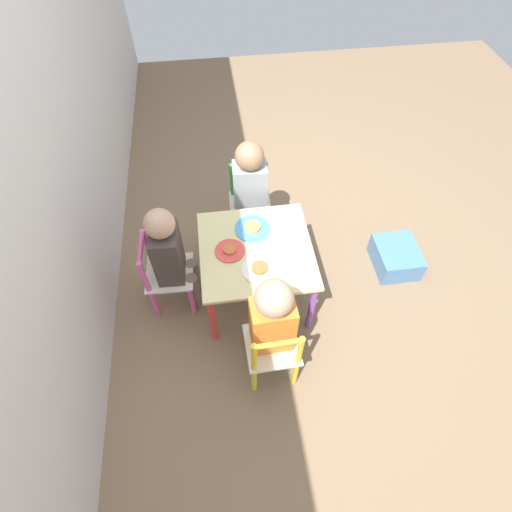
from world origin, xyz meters
The scene contains 13 objects.
ground_plane centered at (0.00, 0.00, 0.00)m, with size 6.00×6.00×0.00m, color #7F664C.
house_wall centered at (0.00, 0.88, 1.30)m, with size 6.00×0.06×2.60m.
kids_table centered at (0.00, 0.00, 0.37)m, with size 0.60×0.60×0.43m.
chair_green centered at (0.51, -0.03, 0.25)m, with size 0.27×0.27×0.52m.
chair_yellow centered at (-0.51, -0.01, 0.25)m, with size 0.27×0.27×0.52m.
chair_pink centered at (0.02, 0.51, 0.25)m, with size 0.27×0.27×0.52m.
child_right centered at (0.45, -0.03, 0.46)m, with size 0.22×0.21×0.76m.
child_left centered at (-0.45, -0.01, 0.46)m, with size 0.22×0.20×0.76m.
child_back centered at (0.02, 0.45, 0.44)m, with size 0.21×0.21×0.75m.
plate_right centered at (0.14, 0.00, 0.44)m, with size 0.20×0.20×0.03m.
plate_left centered at (-0.14, 0.00, 0.44)m, with size 0.19×0.19×0.03m.
plate_back centered at (0.00, 0.14, 0.44)m, with size 0.16×0.16×0.03m.
storage_bin centered at (0.09, -0.91, 0.08)m, with size 0.30×0.26×0.15m.
Camera 1 is at (-1.32, 0.18, 2.10)m, focal length 28.00 mm.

